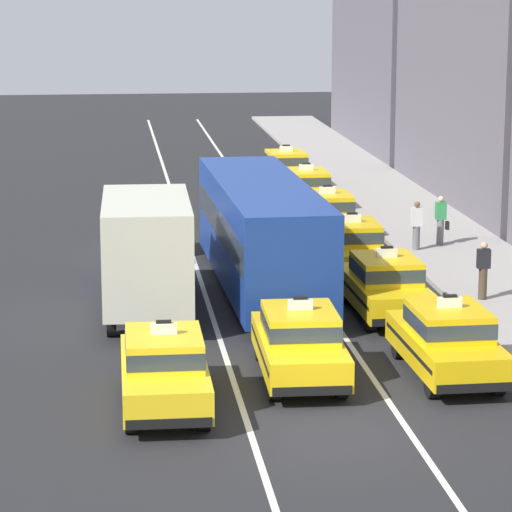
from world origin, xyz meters
The scene contains 19 objects.
ground_plane centered at (0.00, 0.00, 0.00)m, with size 160.00×160.00×0.00m, color #232326.
lane_stripe_left_center centered at (-1.60, 20.00, 0.00)m, with size 0.14×80.00×0.01m, color silver.
lane_stripe_center_right centered at (1.60, 20.00, 0.00)m, with size 0.14×80.00×0.01m, color silver.
sidewalk_curb centered at (7.20, 15.00, 0.07)m, with size 4.00×90.00×0.15m, color #9E9993.
taxi_left_nearest centered at (-3.24, 1.89, 0.88)m, with size 1.85×4.57×1.96m.
box_truck_left_second centered at (-3.33, 10.09, 1.78)m, with size 2.40×7.00×3.27m.
sedan_left_third centered at (-3.33, 17.67, 0.85)m, with size 1.87×4.34×1.58m.
taxi_center_nearest centered at (-0.08, 3.60, 0.88)m, with size 1.92×4.60×1.96m.
bus_center_second centered at (0.09, 12.21, 1.82)m, with size 2.81×11.26×3.22m.
taxi_center_third centered at (0.14, 21.56, 0.88)m, with size 1.98×4.62×1.96m.
taxi_right_nearest centered at (3.31, 3.40, 0.88)m, with size 1.90×4.59×1.96m.
taxi_right_second centered at (3.06, 8.93, 0.88)m, with size 1.90×4.59×1.96m.
taxi_right_third centered at (3.10, 14.09, 0.88)m, with size 1.88×4.59×1.96m.
taxi_right_fourth centered at (3.27, 19.54, 0.88)m, with size 1.87×4.58×1.96m.
taxi_right_fifth centered at (3.40, 25.15, 0.88)m, with size 1.84×4.57×1.96m.
taxi_right_sixth centered at (3.40, 30.85, 0.88)m, with size 1.89×4.59×1.96m.
pedestrian_near_crosswalk centered at (5.83, 16.78, 0.97)m, with size 0.36×0.24×1.63m.
pedestrian_by_storefront centered at (6.06, 9.87, 0.99)m, with size 0.36×0.24×1.65m.
pedestrian_trailing centered at (6.84, 17.53, 0.99)m, with size 0.47×0.24×1.67m.
Camera 1 is at (-4.35, -24.46, 8.95)m, focal length 90.74 mm.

